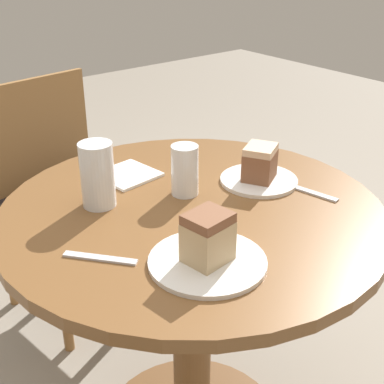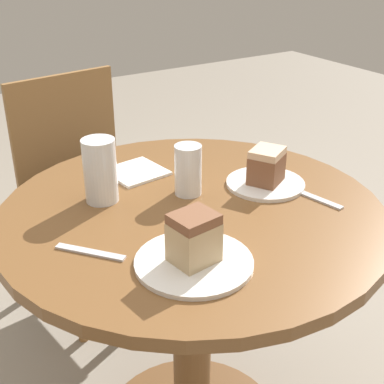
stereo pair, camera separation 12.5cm
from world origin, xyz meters
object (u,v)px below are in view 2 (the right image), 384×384
(chair, at_px, (87,185))
(cake_slice_far, at_px, (194,238))
(plate_far, at_px, (194,262))
(cake_slice_near, at_px, (267,166))
(glass_water, at_px, (188,172))
(glass_lemonade, at_px, (100,173))
(plate_near, at_px, (266,184))

(chair, relative_size, cake_slice_far, 8.56)
(plate_far, xyz_separation_m, cake_slice_near, (0.35, 0.20, 0.05))
(cake_slice_far, height_order, glass_water, glass_water)
(cake_slice_near, xyz_separation_m, glass_lemonade, (-0.39, 0.15, 0.02))
(chair, distance_m, cake_slice_far, 1.11)
(cake_slice_far, bearing_deg, plate_near, 30.00)
(plate_near, relative_size, cake_slice_near, 1.81)
(plate_far, relative_size, glass_lemonade, 1.50)
(plate_near, height_order, cake_slice_far, cake_slice_far)
(chair, distance_m, plate_far, 1.09)
(plate_near, height_order, plate_far, same)
(chair, xyz_separation_m, plate_far, (-0.18, -1.04, 0.29))
(plate_far, distance_m, cake_slice_far, 0.06)
(chair, distance_m, glass_water, 0.84)
(plate_near, bearing_deg, plate_far, -150.00)
(chair, xyz_separation_m, glass_water, (-0.02, -0.77, 0.35))
(chair, relative_size, plate_far, 3.70)
(glass_lemonade, bearing_deg, cake_slice_near, -21.20)
(plate_far, bearing_deg, chair, 80.41)
(chair, distance_m, plate_near, 0.90)
(cake_slice_near, relative_size, cake_slice_far, 1.09)
(plate_near, xyz_separation_m, plate_far, (-0.35, -0.20, 0.00))
(chair, bearing_deg, cake_slice_near, -85.71)
(cake_slice_far, distance_m, glass_water, 0.31)
(chair, xyz_separation_m, cake_slice_far, (-0.18, -1.04, 0.35))
(chair, height_order, plate_near, chair)
(plate_near, relative_size, cake_slice_far, 1.97)
(plate_near, xyz_separation_m, glass_water, (-0.19, 0.07, 0.05))
(cake_slice_near, height_order, glass_lemonade, glass_lemonade)
(chair, distance_m, glass_lemonade, 0.80)
(chair, relative_size, glass_water, 6.86)
(plate_near, bearing_deg, glass_lemonade, 158.80)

